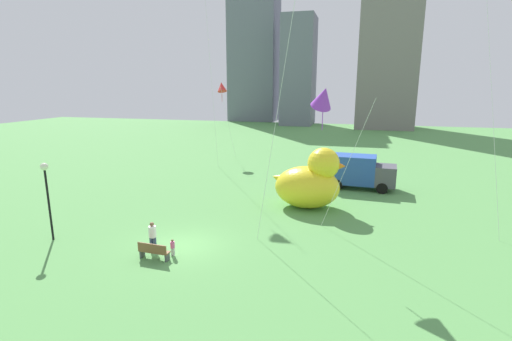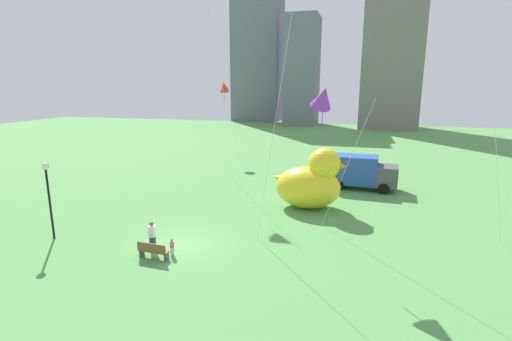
# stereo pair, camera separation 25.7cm
# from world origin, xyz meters

# --- Properties ---
(ground_plane) EXTENTS (140.00, 140.00, 0.00)m
(ground_plane) POSITION_xyz_m (0.00, 0.00, 0.00)
(ground_plane) COLOR #56974E
(park_bench) EXTENTS (1.66, 0.54, 0.90)m
(park_bench) POSITION_xyz_m (-0.73, -1.94, 0.47)
(park_bench) COLOR brown
(park_bench) RESTS_ON ground
(person_adult) EXTENTS (0.40, 0.40, 1.63)m
(person_adult) POSITION_xyz_m (-1.28, -1.03, 0.90)
(person_adult) COLOR #38476B
(person_adult) RESTS_ON ground
(person_child) EXTENTS (0.22, 0.22, 0.91)m
(person_child) POSITION_xyz_m (0.01, -1.30, 0.50)
(person_child) COLOR silver
(person_child) RESTS_ON ground
(giant_inflatable_duck) EXTENTS (5.34, 3.43, 4.43)m
(giant_inflatable_duck) POSITION_xyz_m (5.87, 8.51, 1.88)
(giant_inflatable_duck) COLOR yellow
(giant_inflatable_duck) RESTS_ON ground
(lamppost) EXTENTS (0.42, 0.42, 4.50)m
(lamppost) POSITION_xyz_m (-7.64, -1.14, 3.30)
(lamppost) COLOR black
(lamppost) RESTS_ON ground
(box_truck) EXTENTS (6.04, 2.73, 2.85)m
(box_truck) POSITION_xyz_m (9.18, 14.78, 1.44)
(box_truck) COLOR #264CA5
(box_truck) RESTS_ON ground
(city_skyline) EXTENTS (41.23, 18.97, 40.58)m
(city_skyline) POSITION_xyz_m (0.45, 68.52, 18.35)
(city_skyline) COLOR slate
(city_skyline) RESTS_ON ground
(kite_red) EXTENTS (2.36, 2.39, 9.15)m
(kite_red) POSITION_xyz_m (-6.62, 24.88, 8.44)
(kite_red) COLOR silver
(kite_red) RESTS_ON ground
(kite_purple) EXTENTS (3.51, 3.57, 8.81)m
(kite_purple) POSITION_xyz_m (7.12, 2.44, 8.04)
(kite_purple) COLOR silver
(kite_purple) RESTS_ON ground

